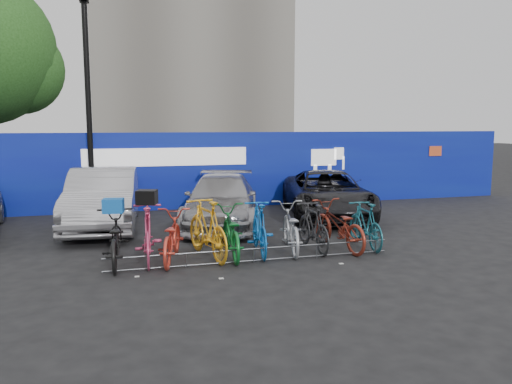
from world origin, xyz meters
name	(u,v)px	position (x,y,z in m)	size (l,w,h in m)	color
ground	(246,255)	(0.00, 0.00, 0.00)	(100.00, 100.00, 0.00)	black
hoarding	(199,170)	(0.01, 6.00, 1.20)	(22.00, 0.18, 2.40)	#0A1390
lamppost	(88,102)	(-3.20, 5.40, 3.27)	(0.25, 0.50, 6.11)	black
bike_rack	(254,255)	(0.00, -0.60, 0.16)	(5.60, 0.03, 0.30)	#595B60
car_1	(103,198)	(-2.85, 3.61, 0.77)	(1.62, 4.65, 1.53)	#AEAEB3
car_2	(221,200)	(0.15, 3.20, 0.65)	(1.83, 4.49, 1.30)	#A0A0A4
car_3	(327,194)	(3.32, 3.56, 0.66)	(2.18, 4.72, 1.31)	black
bike_0	(115,239)	(-2.56, -0.05, 0.50)	(0.67, 1.92, 1.01)	black
bike_1	(148,233)	(-1.95, -0.01, 0.57)	(0.54, 1.90, 1.14)	#DB4170
bike_2	(171,237)	(-1.51, -0.06, 0.49)	(0.65, 1.85, 0.97)	red
bike_3	(207,229)	(-0.79, -0.01, 0.59)	(0.56, 1.98, 1.19)	gold
bike_4	(231,232)	(-0.32, -0.03, 0.51)	(0.67, 1.93, 1.01)	#106927
bike_5	(259,228)	(0.28, 0.00, 0.54)	(0.51, 1.81, 1.09)	blue
bike_6	(290,228)	(0.97, 0.08, 0.50)	(0.67, 1.92, 1.01)	#9DA0A4
bike_7	(313,227)	(1.46, 0.00, 0.51)	(0.48, 1.71, 1.03)	#272729
bike_8	(338,226)	(2.01, -0.04, 0.51)	(0.68, 1.94, 1.02)	maroon
bike_9	(365,225)	(2.64, -0.06, 0.50)	(0.47, 1.67, 1.00)	#1A5E6E
cargo_crate	(113,206)	(-2.56, -0.05, 1.14)	(0.37, 0.28, 0.27)	#1157B1
cargo_topcase	(147,197)	(-1.95, -0.01, 1.27)	(0.37, 0.33, 0.27)	black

